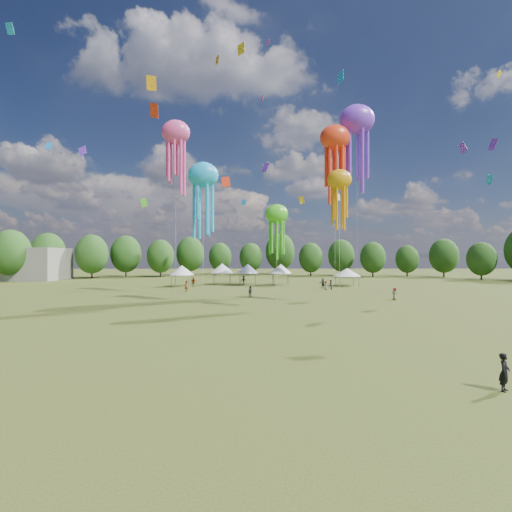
{
  "coord_description": "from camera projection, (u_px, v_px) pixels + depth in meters",
  "views": [
    {
      "loc": [
        -4.15,
        -17.48,
        6.01
      ],
      "look_at": [
        -3.84,
        15.0,
        6.0
      ],
      "focal_mm": 25.02,
      "sensor_mm": 36.0,
      "label": 1
    }
  ],
  "objects": [
    {
      "name": "festival_tents",
      "position": [
        256.0,
        270.0,
        73.35
      ],
      "size": [
        38.02,
        10.26,
        4.44
      ],
      "color": "#47474C",
      "rests_on": "ground"
    },
    {
      "name": "ground",
      "position": [
        337.0,
        378.0,
        17.52
      ],
      "size": [
        300.0,
        300.0,
        0.0
      ],
      "primitive_type": "plane",
      "color": "#384416",
      "rests_on": "ground"
    },
    {
      "name": "small_kites",
      "position": [
        276.0,
        122.0,
        61.76
      ],
      "size": [
        74.19,
        56.39,
        42.87
      ],
      "color": "#1BA7ED",
      "rests_on": "ground"
    },
    {
      "name": "spectators_far",
      "position": [
        283.0,
        284.0,
        65.54
      ],
      "size": [
        31.98,
        27.4,
        1.86
      ],
      "color": "gray",
      "rests_on": "ground"
    },
    {
      "name": "observer_main",
      "position": [
        504.0,
        372.0,
        15.81
      ],
      "size": [
        0.72,
        0.71,
        1.68
      ],
      "primitive_type": "imported",
      "rotation": [
        0.0,
        0.0,
        0.76
      ],
      "color": "black",
      "rests_on": "ground"
    },
    {
      "name": "spectator_near",
      "position": [
        250.0,
        292.0,
        51.81
      ],
      "size": [
        0.99,
        0.94,
        1.61
      ],
      "primitive_type": "imported",
      "rotation": [
        0.0,
        0.0,
        2.55
      ],
      "color": "gray",
      "rests_on": "ground"
    },
    {
      "name": "show_kites",
      "position": [
        312.0,
        151.0,
        57.38
      ],
      "size": [
        35.13,
        25.49,
        32.62
      ],
      "color": "#1BA7ED",
      "rests_on": "ground"
    },
    {
      "name": "treeline",
      "position": [
        254.0,
        254.0,
        80.0
      ],
      "size": [
        201.57,
        95.24,
        13.43
      ],
      "color": "#38281C",
      "rests_on": "ground"
    }
  ]
}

